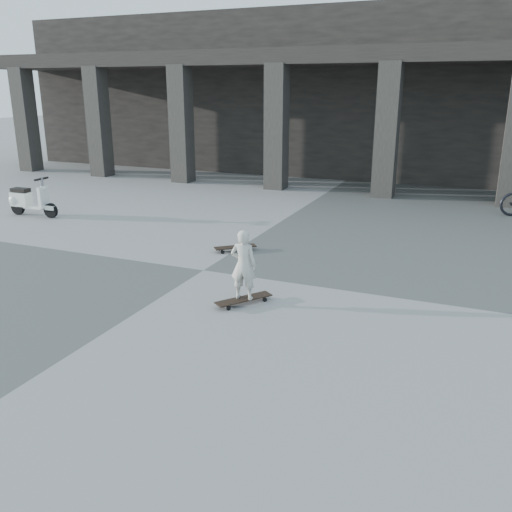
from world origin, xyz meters
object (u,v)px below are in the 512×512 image
at_px(skateboard_spare, 235,247).
at_px(scooter, 25,200).
at_px(longboard, 244,299).
at_px(child, 243,265).

distance_m(skateboard_spare, scooter, 6.59).
height_order(longboard, skateboard_spare, skateboard_spare).
xyz_separation_m(longboard, skateboard_spare, (-1.33, 2.56, 0.00)).
relative_size(longboard, skateboard_spare, 1.12).
relative_size(longboard, child, 0.81).
height_order(skateboard_spare, child, child).
bearing_deg(child, scooter, -32.30).
bearing_deg(skateboard_spare, longboard, -103.25).
height_order(longboard, scooter, scooter).
bearing_deg(scooter, child, -25.32).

